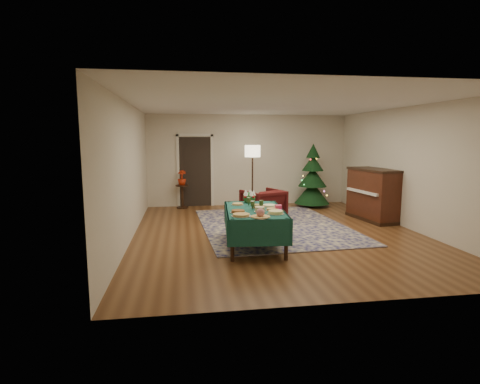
{
  "coord_description": "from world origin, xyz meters",
  "views": [
    {
      "loc": [
        -1.95,
        -7.6,
        2.0
      ],
      "look_at": [
        -0.79,
        -0.0,
        0.9
      ],
      "focal_mm": 28.0,
      "sensor_mm": 36.0,
      "label": 1
    }
  ],
  "objects": [
    {
      "name": "platter_5",
      "position": [
        -0.37,
        -1.13,
        0.73
      ],
      "size": [
        0.26,
        0.26,
        0.04
      ],
      "color": "silver",
      "rests_on": "buffet_table"
    },
    {
      "name": "platter_7",
      "position": [
        -0.35,
        -0.74,
        0.73
      ],
      "size": [
        0.28,
        0.28,
        0.04
      ],
      "color": "silver",
      "rests_on": "buffet_table"
    },
    {
      "name": "platter_1",
      "position": [
        -0.71,
        -1.68,
        0.77
      ],
      "size": [
        0.33,
        0.33,
        0.15
      ],
      "color": "silver",
      "rests_on": "buffet_table"
    },
    {
      "name": "doorway",
      "position": [
        -1.6,
        3.48,
        1.1
      ],
      "size": [
        1.08,
        0.04,
        2.16
      ],
      "color": "black",
      "rests_on": "ground"
    },
    {
      "name": "centerpiece",
      "position": [
        -0.64,
        -0.24,
        0.83
      ],
      "size": [
        0.26,
        0.26,
        0.29
      ],
      "color": "#1E4C1E",
      "rests_on": "buffet_table"
    },
    {
      "name": "piano",
      "position": [
        2.67,
        0.9,
        0.62
      ],
      "size": [
        0.86,
        1.54,
        1.27
      ],
      "color": "black",
      "rests_on": "ground"
    },
    {
      "name": "platter_2",
      "position": [
        -0.39,
        -1.45,
        0.74
      ],
      "size": [
        0.3,
        0.3,
        0.06
      ],
      "color": "silver",
      "rests_on": "buffet_table"
    },
    {
      "name": "platter_3",
      "position": [
        -1.02,
        -1.24,
        0.73
      ],
      "size": [
        0.27,
        0.27,
        0.05
      ],
      "color": "silver",
      "rests_on": "buffet_table"
    },
    {
      "name": "platter_6",
      "position": [
        -0.6,
        -0.85,
        0.74
      ],
      "size": [
        0.24,
        0.24,
        0.07
      ],
      "color": "silver",
      "rests_on": "buffet_table"
    },
    {
      "name": "platter_4",
      "position": [
        -0.63,
        -1.23,
        0.76
      ],
      "size": [
        0.21,
        0.21,
        0.1
      ],
      "color": "silver",
      "rests_on": "buffet_table"
    },
    {
      "name": "goblet_0",
      "position": [
        -0.72,
        -0.62,
        0.8
      ],
      "size": [
        0.08,
        0.08,
        0.17
      ],
      "color": "#2D471E",
      "rests_on": "buffet_table"
    },
    {
      "name": "platter_0",
      "position": [
        -1.01,
        -1.54,
        0.73
      ],
      "size": [
        0.33,
        0.33,
        0.04
      ],
      "color": "silver",
      "rests_on": "buffet_table"
    },
    {
      "name": "christmas_tree",
      "position": [
        1.81,
        2.9,
        0.83
      ],
      "size": [
        1.22,
        1.22,
        1.86
      ],
      "color": "black",
      "rests_on": "ground"
    },
    {
      "name": "floor_lamp",
      "position": [
        -0.01,
        2.78,
        1.54
      ],
      "size": [
        0.44,
        0.44,
        1.81
      ],
      "color": "#A57F3F",
      "rests_on": "ground"
    },
    {
      "name": "side_table",
      "position": [
        -1.99,
        3.2,
        0.33
      ],
      "size": [
        0.38,
        0.38,
        0.67
      ],
      "color": "black",
      "rests_on": "ground"
    },
    {
      "name": "gift_box",
      "position": [
        -0.26,
        -1.1,
        0.76
      ],
      "size": [
        0.12,
        0.12,
        0.09
      ],
      "primitive_type": "cube",
      "rotation": [
        0.0,
        0.0,
        -0.09
      ],
      "color": "#E13E67",
      "rests_on": "buffet_table"
    },
    {
      "name": "potted_plant",
      "position": [
        -1.99,
        3.2,
        0.79
      ],
      "size": [
        0.24,
        0.43,
        0.24
      ],
      "primitive_type": "imported",
      "color": "#AC240C",
      "rests_on": "side_table"
    },
    {
      "name": "armchair",
      "position": [
        -0.07,
        1.07,
        0.44
      ],
      "size": [
        1.09,
        1.06,
        0.88
      ],
      "primitive_type": "imported",
      "rotation": [
        0.0,
        0.0,
        3.53
      ],
      "color": "#410E0E",
      "rests_on": "ground"
    },
    {
      "name": "platter_8",
      "position": [
        -0.91,
        -0.48,
        0.73
      ],
      "size": [
        0.24,
        0.24,
        0.04
      ],
      "color": "silver",
      "rests_on": "buffet_table"
    },
    {
      "name": "room_shell",
      "position": [
        0.0,
        0.0,
        1.35
      ],
      "size": [
        7.0,
        7.0,
        7.0
      ],
      "color": "#593319",
      "rests_on": "ground"
    },
    {
      "name": "buffet_table",
      "position": [
        -0.67,
        -0.95,
        0.57
      ],
      "size": [
        1.22,
        1.91,
        0.71
      ],
      "color": "black",
      "rests_on": "ground"
    },
    {
      "name": "napkin_stack",
      "position": [
        -0.31,
        -1.26,
        0.73
      ],
      "size": [
        0.15,
        0.15,
        0.04
      ],
      "primitive_type": "cube",
      "rotation": [
        0.0,
        0.0,
        -0.09
      ],
      "color": "#F845B8",
      "rests_on": "buffet_table"
    },
    {
      "name": "rug",
      "position": [
        0.07,
        0.64,
        0.01
      ],
      "size": [
        3.41,
        4.36,
        0.02
      ],
      "primitive_type": "cube",
      "rotation": [
        0.0,
        0.0,
        0.05
      ],
      "color": "#151552",
      "rests_on": "ground"
    },
    {
      "name": "goblet_2",
      "position": [
        -0.72,
        -1.02,
        0.8
      ],
      "size": [
        0.08,
        0.08,
        0.17
      ],
      "color": "#2D471E",
      "rests_on": "buffet_table"
    },
    {
      "name": "goblet_1",
      "position": [
        -0.54,
        -0.96,
        0.8
      ],
      "size": [
        0.08,
        0.08,
        0.17
      ],
      "color": "#2D471E",
      "rests_on": "buffet_table"
    }
  ]
}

